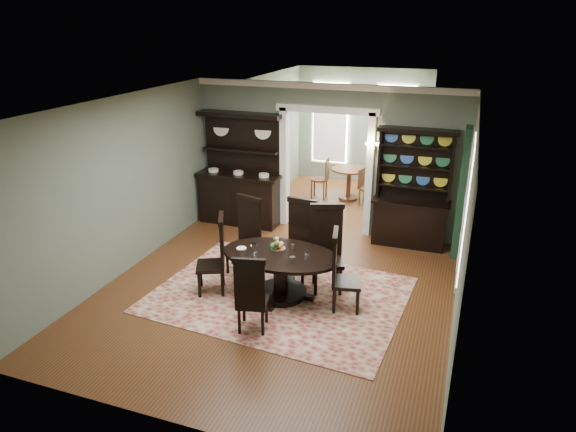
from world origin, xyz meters
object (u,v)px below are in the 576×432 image
object	(u,v)px
welsh_dresser	(411,204)
sideboard	(241,185)
dining_table	(281,267)
parlor_table	(349,179)

from	to	relation	value
welsh_dresser	sideboard	bearing A→B (deg)	-179.76
dining_table	parlor_table	xyz separation A→B (m)	(-0.07, 4.95, -0.00)
parlor_table	welsh_dresser	bearing A→B (deg)	-51.85
dining_table	welsh_dresser	xyz separation A→B (m)	(1.65, 2.75, 0.31)
dining_table	sideboard	distance (m)	3.35
sideboard	welsh_dresser	bearing A→B (deg)	0.30
sideboard	welsh_dresser	distance (m)	3.57
dining_table	parlor_table	size ratio (longest dim) A/B	2.24
parlor_table	dining_table	bearing A→B (deg)	-89.16
welsh_dresser	dining_table	bearing A→B (deg)	-121.23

